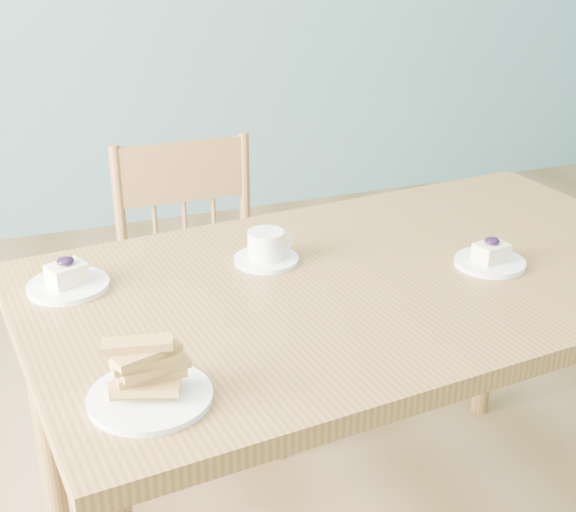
{
  "coord_description": "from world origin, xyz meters",
  "views": [
    {
      "loc": [
        -0.76,
        -1.16,
        1.46
      ],
      "look_at": [
        -0.25,
        0.22,
        0.8
      ],
      "focal_mm": 50.0,
      "sensor_mm": 36.0,
      "label": 1
    }
  ],
  "objects": [
    {
      "name": "dining_chair",
      "position": [
        -0.3,
        0.78,
        0.44
      ],
      "size": [
        0.4,
        0.38,
        0.86
      ],
      "rotation": [
        0.0,
        0.0,
        -0.02
      ],
      "color": "#8E5E36",
      "rests_on": "ground"
    },
    {
      "name": "biscotti_plate",
      "position": [
        -0.6,
        -0.12,
        0.78
      ],
      "size": [
        0.19,
        0.19,
        0.1
      ],
      "rotation": [
        0.0,
        0.0,
        -0.05
      ],
      "color": "white",
      "rests_on": "dining_table"
    },
    {
      "name": "dining_table",
      "position": [
        -0.08,
        0.17,
        0.68
      ],
      "size": [
        1.48,
        0.94,
        0.75
      ],
      "rotation": [
        0.0,
        0.0,
        0.1
      ],
      "color": "#8E5E36",
      "rests_on": "ground"
    },
    {
      "name": "cheesecake_plate_far",
      "position": [
        -0.67,
        0.32,
        0.77
      ],
      "size": [
        0.16,
        0.16,
        0.07
      ],
      "rotation": [
        0.0,
        0.0,
        0.39
      ],
      "color": "white",
      "rests_on": "dining_table"
    },
    {
      "name": "cheesecake_plate_near",
      "position": [
        0.17,
        0.12,
        0.77
      ],
      "size": [
        0.15,
        0.15,
        0.06
      ],
      "rotation": [
        0.0,
        0.0,
        0.2
      ],
      "color": "white",
      "rests_on": "dining_table"
    },
    {
      "name": "coffee_cup",
      "position": [
        -0.26,
        0.3,
        0.78
      ],
      "size": [
        0.14,
        0.14,
        0.07
      ],
      "rotation": [
        0.0,
        0.0,
        0.07
      ],
      "color": "white",
      "rests_on": "dining_table"
    }
  ]
}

